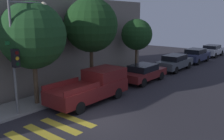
# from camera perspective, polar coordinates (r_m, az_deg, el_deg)

# --- Properties ---
(ground_plane) EXTENTS (60.00, 60.00, 0.00)m
(ground_plane) POSITION_cam_1_polar(r_m,az_deg,el_deg) (12.55, -4.26, -11.53)
(ground_plane) COLOR #2D2B30
(sidewalk) EXTENTS (26.00, 2.23, 0.14)m
(sidewalk) POSITION_cam_1_polar(r_m,az_deg,el_deg) (15.61, -15.94, -6.85)
(sidewalk) COLOR gray
(sidewalk) RESTS_ON ground
(traffic_light_pole) EXTENTS (2.47, 0.56, 5.85)m
(traffic_light_pole) POSITION_cam_1_polar(r_m,az_deg,el_deg) (13.24, -20.00, 5.60)
(traffic_light_pole) COLOR slate
(traffic_light_pole) RESTS_ON ground
(pickup_truck) EXTENTS (5.25, 2.04, 1.83)m
(pickup_truck) POSITION_cam_1_polar(r_m,az_deg,el_deg) (15.09, -4.45, -3.69)
(pickup_truck) COLOR maroon
(pickup_truck) RESTS_ON ground
(sedan_near_corner) EXTENTS (4.28, 1.80, 1.38)m
(sedan_near_corner) POSITION_cam_1_polar(r_m,az_deg,el_deg) (19.57, 7.23, -0.58)
(sedan_near_corner) COLOR maroon
(sedan_near_corner) RESTS_ON ground
(sedan_middle) EXTENTS (4.67, 1.77, 1.47)m
(sedan_middle) POSITION_cam_1_polar(r_m,az_deg,el_deg) (24.36, 14.17, 1.79)
(sedan_middle) COLOR #4C5156
(sedan_middle) RESTS_ON ground
(sedan_far_end) EXTENTS (4.41, 1.89, 1.52)m
(sedan_far_end) POSITION_cam_1_polar(r_m,az_deg,el_deg) (29.11, 18.56, 3.23)
(sedan_far_end) COLOR #2D3351
(sedan_far_end) RESTS_ON ground
(sedan_tail_of_row) EXTENTS (4.32, 1.84, 1.43)m
(sedan_tail_of_row) POSITION_cam_1_polar(r_m,az_deg,el_deg) (34.38, 21.90, 4.23)
(sedan_tail_of_row) COLOR silver
(sedan_tail_of_row) RESTS_ON ground
(tree_near_corner) EXTENTS (3.68, 3.68, 5.86)m
(tree_near_corner) POSITION_cam_1_polar(r_m,az_deg,el_deg) (14.39, -17.68, 7.51)
(tree_near_corner) COLOR brown
(tree_near_corner) RESTS_ON ground
(tree_midblock) EXTENTS (3.70, 3.70, 6.29)m
(tree_midblock) POSITION_cam_1_polar(r_m,az_deg,el_deg) (17.31, -4.84, 10.15)
(tree_midblock) COLOR #4C3823
(tree_midblock) RESTS_ON ground
(tree_far_end) EXTENTS (2.68, 2.68, 4.82)m
(tree_far_end) POSITION_cam_1_polar(r_m,az_deg,el_deg) (21.79, 5.67, 8.03)
(tree_far_end) COLOR brown
(tree_far_end) RESTS_ON ground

